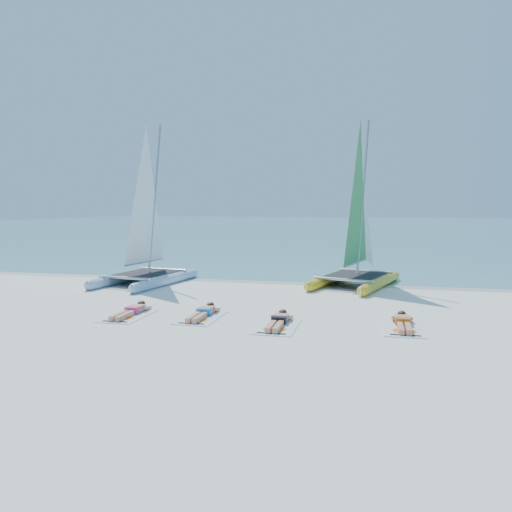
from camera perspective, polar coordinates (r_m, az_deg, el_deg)
The scene contains 13 objects.
ground at distance 14.89m, azimuth -3.83°, elevation -5.95°, with size 140.00×140.00×0.00m, color white.
sea at distance 77.13m, azimuth 9.91°, elevation 3.44°, with size 140.00×115.00×0.01m, color #75C3C2.
wet_sand_strip at distance 20.14m, azimuth 0.72°, elevation -2.85°, with size 140.00×1.40×0.01m, color beige.
catamaran_blue at distance 19.81m, azimuth -12.48°, elevation 2.47°, with size 2.94×5.02×6.46m.
catamaran_yellow at distance 19.54m, azimuth 11.79°, elevation 2.85°, with size 3.56×5.29×6.56m.
towel_a at distance 14.22m, azimuth -14.38°, elevation -6.63°, with size 1.00×1.85×0.02m, color white.
sunbather_a at distance 14.37m, azimuth -14.04°, elevation -6.06°, with size 0.37×1.73×0.26m.
towel_b at distance 13.65m, azimuth -6.30°, elevation -7.01°, with size 1.00×1.85×0.02m, color white.
sunbather_b at distance 13.81m, azimuth -6.04°, elevation -6.40°, with size 0.37×1.73×0.26m.
towel_c at distance 12.62m, azimuth 2.43°, elevation -8.04°, with size 1.00×1.85×0.02m, color white.
sunbather_c at distance 12.77m, azimuth 2.60°, elevation -7.37°, with size 0.37×1.73×0.26m.
towel_d at distance 12.97m, azimuth 16.49°, elevation -7.90°, with size 1.00×1.85×0.02m, color white.
sunbather_d at distance 13.13m, azimuth 16.46°, elevation -7.24°, with size 0.37×1.73×0.26m.
Camera 1 is at (4.26, -13.95, 3.02)m, focal length 35.00 mm.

